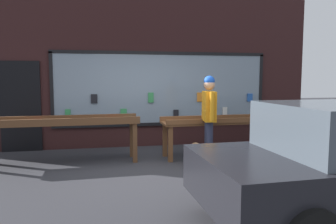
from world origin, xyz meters
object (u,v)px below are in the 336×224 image
at_px(display_table_left, 64,125).
at_px(display_table_right, 228,124).
at_px(sandwich_board_sign, 318,132).
at_px(small_dog, 195,152).
at_px(person_browsing, 209,111).

xyz_separation_m(display_table_left, display_table_right, (3.46, 0.00, -0.06)).
relative_size(display_table_right, sandwich_board_sign, 3.14).
bearing_deg(small_dog, person_browsing, -32.27).
relative_size(display_table_right, person_browsing, 1.70).
relative_size(display_table_left, sandwich_board_sign, 3.14).
bearing_deg(display_table_right, person_browsing, -141.98).
distance_m(person_browsing, small_dog, 0.87).
distance_m(display_table_left, display_table_right, 3.46).
bearing_deg(sandwich_board_sign, person_browsing, -165.49).
xyz_separation_m(display_table_left, sandwich_board_sign, (5.61, -0.10, -0.29)).
relative_size(display_table_left, person_browsing, 1.70).
xyz_separation_m(person_browsing, small_dog, (-0.36, -0.25, -0.75)).
bearing_deg(sandwich_board_sign, display_table_left, -174.22).
xyz_separation_m(display_table_right, sandwich_board_sign, (2.15, -0.10, -0.23)).
bearing_deg(display_table_right, small_dog, -143.12).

